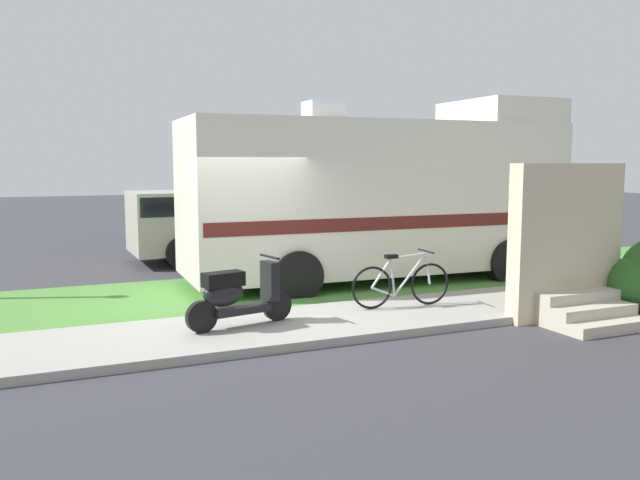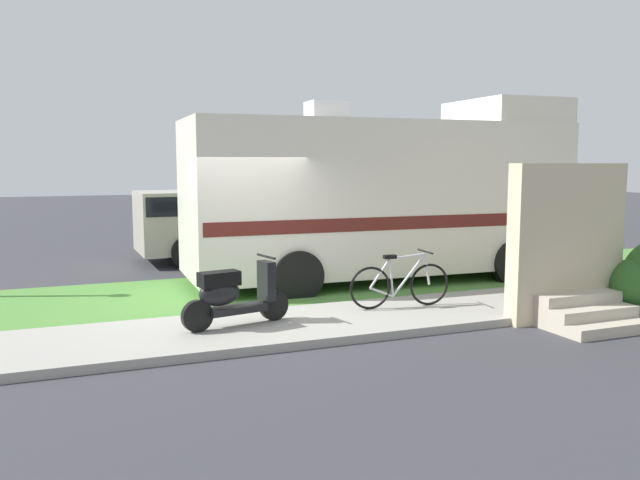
{
  "view_description": "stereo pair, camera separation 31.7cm",
  "coord_description": "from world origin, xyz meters",
  "px_view_note": "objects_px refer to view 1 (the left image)",
  "views": [
    {
      "loc": [
        -2.98,
        -9.72,
        2.42
      ],
      "look_at": [
        1.39,
        0.3,
        1.1
      ],
      "focal_mm": 36.4,
      "sensor_mm": 36.0,
      "label": 1
    },
    {
      "loc": [
        -2.68,
        -9.84,
        2.42
      ],
      "look_at": [
        1.39,
        0.3,
        1.1
      ],
      "focal_mm": 36.4,
      "sensor_mm": 36.0,
      "label": 2
    }
  ],
  "objects_px": {
    "scooter": "(237,295)",
    "bottle_green": "(523,284)",
    "bicycle": "(401,283)",
    "motorhome_rv": "(382,195)",
    "pickup_truck_near": "(215,223)"
  },
  "relations": [
    {
      "from": "bicycle",
      "to": "bottle_green",
      "type": "distance_m",
      "value": 2.69
    },
    {
      "from": "scooter",
      "to": "bottle_green",
      "type": "height_order",
      "value": "scooter"
    },
    {
      "from": "pickup_truck_near",
      "to": "bottle_green",
      "type": "relative_size",
      "value": 18.97
    },
    {
      "from": "motorhome_rv",
      "to": "pickup_truck_near",
      "type": "height_order",
      "value": "motorhome_rv"
    },
    {
      "from": "bicycle",
      "to": "bottle_green",
      "type": "xyz_separation_m",
      "value": [
        2.67,
        0.25,
        -0.27
      ]
    },
    {
      "from": "motorhome_rv",
      "to": "bottle_green",
      "type": "bearing_deg",
      "value": -55.57
    },
    {
      "from": "scooter",
      "to": "bicycle",
      "type": "distance_m",
      "value": 2.77
    },
    {
      "from": "bicycle",
      "to": "pickup_truck_near",
      "type": "bearing_deg",
      "value": 100.87
    },
    {
      "from": "motorhome_rv",
      "to": "pickup_truck_near",
      "type": "relative_size",
      "value": 1.51
    },
    {
      "from": "bottle_green",
      "to": "bicycle",
      "type": "bearing_deg",
      "value": -174.66
    },
    {
      "from": "motorhome_rv",
      "to": "pickup_truck_near",
      "type": "xyz_separation_m",
      "value": [
        -2.35,
        4.12,
        -0.83
      ]
    },
    {
      "from": "bicycle",
      "to": "motorhome_rv",
      "type": "bearing_deg",
      "value": 67.76
    },
    {
      "from": "motorhome_rv",
      "to": "bottle_green",
      "type": "xyz_separation_m",
      "value": [
        1.61,
        -2.35,
        -1.53
      ]
    },
    {
      "from": "scooter",
      "to": "bicycle",
      "type": "bearing_deg",
      "value": 3.97
    },
    {
      "from": "scooter",
      "to": "bicycle",
      "type": "height_order",
      "value": "scooter"
    }
  ]
}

